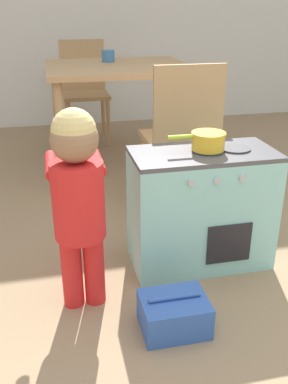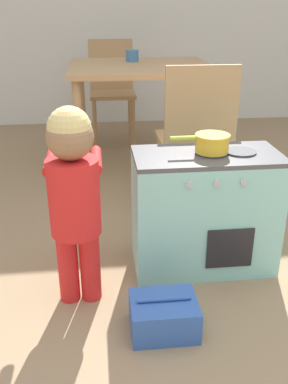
{
  "view_description": "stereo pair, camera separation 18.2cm",
  "coord_description": "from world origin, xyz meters",
  "px_view_note": "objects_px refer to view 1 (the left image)",
  "views": [
    {
      "loc": [
        -0.63,
        -0.9,
        1.15
      ],
      "look_at": [
        -0.27,
        0.72,
        0.42
      ],
      "focal_mm": 40.0,
      "sensor_mm": 36.0,
      "label": 1
    },
    {
      "loc": [
        -0.45,
        -0.93,
        1.15
      ],
      "look_at": [
        -0.27,
        0.72,
        0.42
      ],
      "focal_mm": 40.0,
      "sensor_mm": 36.0,
      "label": 2
    }
  ],
  "objects_px": {
    "play_kitchen": "(201,208)",
    "dining_table": "(119,80)",
    "dining_chair_far": "(85,89)",
    "child_figure": "(78,190)",
    "cup_on_table": "(108,56)",
    "toy_pot": "(208,140)",
    "toy_basket": "(174,314)",
    "dining_chair_near": "(181,134)"
  },
  "relations": [
    {
      "from": "dining_chair_near",
      "to": "cup_on_table",
      "type": "xyz_separation_m",
      "value": [
        -0.27,
        0.97,
        0.34
      ]
    },
    {
      "from": "toy_pot",
      "to": "toy_basket",
      "type": "distance_m",
      "value": 0.75
    },
    {
      "from": "child_figure",
      "to": "cup_on_table",
      "type": "distance_m",
      "value": 1.82
    },
    {
      "from": "dining_table",
      "to": "dining_chair_near",
      "type": "bearing_deg",
      "value": -73.92
    },
    {
      "from": "child_figure",
      "to": "dining_table",
      "type": "bearing_deg",
      "value": 74.97
    },
    {
      "from": "dining_chair_near",
      "to": "dining_chair_far",
      "type": "bearing_deg",
      "value": 104.38
    },
    {
      "from": "play_kitchen",
      "to": "toy_basket",
      "type": "xyz_separation_m",
      "value": [
        -0.25,
        -0.44,
        -0.21
      ]
    },
    {
      "from": "play_kitchen",
      "to": "cup_on_table",
      "type": "relative_size",
      "value": 6.79
    },
    {
      "from": "play_kitchen",
      "to": "dining_chair_far",
      "type": "bearing_deg",
      "value": 98.63
    },
    {
      "from": "toy_pot",
      "to": "dining_table",
      "type": "xyz_separation_m",
      "value": [
        -0.16,
        1.37,
        0.05
      ]
    },
    {
      "from": "dining_table",
      "to": "cup_on_table",
      "type": "distance_m",
      "value": 0.24
    },
    {
      "from": "dining_chair_far",
      "to": "dining_table",
      "type": "bearing_deg",
      "value": 102.65
    },
    {
      "from": "toy_pot",
      "to": "child_figure",
      "type": "relative_size",
      "value": 0.31
    },
    {
      "from": "play_kitchen",
      "to": "dining_table",
      "type": "height_order",
      "value": "dining_table"
    },
    {
      "from": "play_kitchen",
      "to": "toy_pot",
      "type": "relative_size",
      "value": 2.5
    },
    {
      "from": "dining_chair_near",
      "to": "dining_chair_far",
      "type": "height_order",
      "value": "same"
    },
    {
      "from": "dining_table",
      "to": "play_kitchen",
      "type": "bearing_deg",
      "value": -83.72
    },
    {
      "from": "dining_chair_near",
      "to": "dining_chair_far",
      "type": "distance_m",
      "value": 1.63
    },
    {
      "from": "toy_pot",
      "to": "dining_table",
      "type": "bearing_deg",
      "value": 96.83
    },
    {
      "from": "toy_basket",
      "to": "dining_chair_near",
      "type": "xyz_separation_m",
      "value": [
        0.33,
        1.02,
        0.4
      ]
    },
    {
      "from": "dining_chair_near",
      "to": "cup_on_table",
      "type": "bearing_deg",
      "value": 105.56
    },
    {
      "from": "child_figure",
      "to": "toy_basket",
      "type": "relative_size",
      "value": 3.26
    },
    {
      "from": "play_kitchen",
      "to": "cup_on_table",
      "type": "bearing_deg",
      "value": 97.12
    },
    {
      "from": "play_kitchen",
      "to": "dining_table",
      "type": "xyz_separation_m",
      "value": [
        -0.15,
        1.37,
        0.38
      ]
    },
    {
      "from": "toy_pot",
      "to": "toy_basket",
      "type": "bearing_deg",
      "value": -121.11
    },
    {
      "from": "child_figure",
      "to": "toy_basket",
      "type": "bearing_deg",
      "value": -36.92
    },
    {
      "from": "dining_chair_far",
      "to": "play_kitchen",
      "type": "bearing_deg",
      "value": 98.63
    },
    {
      "from": "dining_chair_far",
      "to": "child_figure",
      "type": "bearing_deg",
      "value": 84.07
    },
    {
      "from": "play_kitchen",
      "to": "toy_basket",
      "type": "height_order",
      "value": "play_kitchen"
    },
    {
      "from": "toy_basket",
      "to": "cup_on_table",
      "type": "height_order",
      "value": "cup_on_table"
    },
    {
      "from": "dining_table",
      "to": "dining_chair_far",
      "type": "bearing_deg",
      "value": 102.65
    },
    {
      "from": "dining_chair_near",
      "to": "play_kitchen",
      "type": "bearing_deg",
      "value": -97.59
    },
    {
      "from": "toy_basket",
      "to": "dining_table",
      "type": "bearing_deg",
      "value": 86.78
    },
    {
      "from": "toy_pot",
      "to": "dining_chair_near",
      "type": "relative_size",
      "value": 0.3
    },
    {
      "from": "dining_table",
      "to": "cup_on_table",
      "type": "relative_size",
      "value": 10.53
    },
    {
      "from": "toy_pot",
      "to": "cup_on_table",
      "type": "distance_m",
      "value": 1.58
    },
    {
      "from": "dining_chair_near",
      "to": "toy_basket",
      "type": "bearing_deg",
      "value": -107.92
    },
    {
      "from": "dining_chair_near",
      "to": "dining_table",
      "type": "bearing_deg",
      "value": 106.08
    },
    {
      "from": "play_kitchen",
      "to": "dining_table",
      "type": "bearing_deg",
      "value": 96.28
    },
    {
      "from": "cup_on_table",
      "to": "dining_table",
      "type": "bearing_deg",
      "value": -76.7
    },
    {
      "from": "toy_pot",
      "to": "dining_chair_far",
      "type": "xyz_separation_m",
      "value": [
        -0.34,
        2.16,
        -0.14
      ]
    },
    {
      "from": "dining_chair_far",
      "to": "cup_on_table",
      "type": "bearing_deg",
      "value": 102.45
    }
  ]
}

